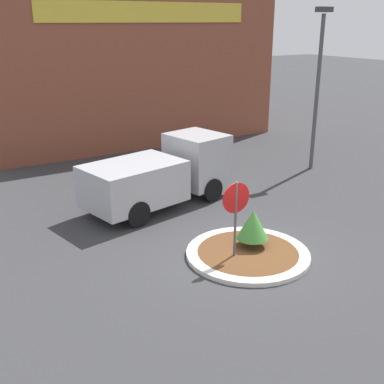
# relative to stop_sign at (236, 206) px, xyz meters

# --- Properties ---
(ground_plane) EXTENTS (120.00, 120.00, 0.00)m
(ground_plane) POSITION_rel_stop_sign_xyz_m (0.43, -0.03, -1.52)
(ground_plane) COLOR #38383A
(traffic_island) EXTENTS (3.34, 3.34, 0.13)m
(traffic_island) POSITION_rel_stop_sign_xyz_m (0.43, -0.03, -1.46)
(traffic_island) COLOR silver
(traffic_island) RESTS_ON ground_plane
(stop_sign) EXTENTS (0.82, 0.07, 2.18)m
(stop_sign) POSITION_rel_stop_sign_xyz_m (0.00, 0.00, 0.00)
(stop_sign) COLOR #4C4C51
(stop_sign) RESTS_ON ground_plane
(island_shrub) EXTENTS (0.88, 0.88, 1.07)m
(island_shrub) POSITION_rel_stop_sign_xyz_m (0.74, 0.20, -0.74)
(island_shrub) COLOR brown
(island_shrub) RESTS_ON traffic_island
(utility_truck) EXTENTS (5.53, 3.05, 2.22)m
(utility_truck) POSITION_rel_stop_sign_xyz_m (0.23, 4.59, -0.40)
(utility_truck) COLOR #B2B2B7
(utility_truck) RESTS_ON ground_plane
(storefront_building) EXTENTS (14.76, 6.07, 7.18)m
(storefront_building) POSITION_rel_stop_sign_xyz_m (3.36, 14.68, 2.07)
(storefront_building) COLOR brown
(storefront_building) RESTS_ON ground_plane
(light_pole) EXTENTS (0.70, 0.30, 6.52)m
(light_pole) POSITION_rel_stop_sign_xyz_m (7.75, 5.16, 2.30)
(light_pole) COLOR #4C4C51
(light_pole) RESTS_ON ground_plane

